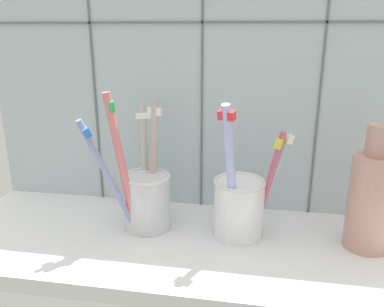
{
  "coord_description": "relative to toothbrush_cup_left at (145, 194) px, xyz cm",
  "views": [
    {
      "loc": [
        7.97,
        -43.38,
        27.65
      ],
      "look_at": [
        0.0,
        2.71,
        12.82
      ],
      "focal_mm": 36.42,
      "sensor_mm": 36.0,
      "label": 1
    }
  ],
  "objects": [
    {
      "name": "ceramic_vase",
      "position": [
        28.22,
        -0.32,
        1.8
      ],
      "size": [
        5.35,
        5.35,
        15.5
      ],
      "color": "tan",
      "rests_on": "counter_slab"
    },
    {
      "name": "toothbrush_cup_right",
      "position": [
        12.63,
        -0.09,
        -0.33
      ],
      "size": [
        9.83,
        8.81,
        18.17
      ],
      "color": "white",
      "rests_on": "counter_slab"
    },
    {
      "name": "toothbrush_cup_left",
      "position": [
        0.0,
        0.0,
        0.0
      ],
      "size": [
        9.68,
        12.35,
        18.88
      ],
      "color": "silver",
      "rests_on": "counter_slab"
    },
    {
      "name": "tile_wall_back",
      "position": [
        6.36,
        9.33,
        15.67
      ],
      "size": [
        64.0,
        2.2,
        45.0
      ],
      "color": "#B2C1CC",
      "rests_on": "ground"
    },
    {
      "name": "counter_slab",
      "position": [
        6.36,
        -2.67,
        -5.83
      ],
      "size": [
        64.0,
        22.0,
        2.0
      ],
      "primitive_type": "cube",
      "color": "silver",
      "rests_on": "ground"
    }
  ]
}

